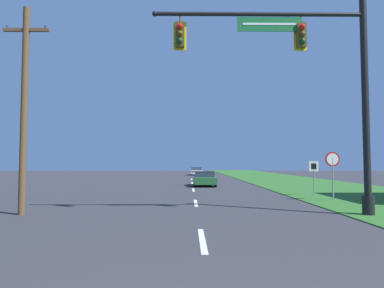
{
  "coord_description": "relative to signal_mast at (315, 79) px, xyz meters",
  "views": [
    {
      "loc": [
        -0.36,
        -2.88,
        1.99
      ],
      "look_at": [
        0.0,
        31.68,
        3.86
      ],
      "focal_mm": 32.0,
      "sensor_mm": 36.0,
      "label": 1
    }
  ],
  "objects": [
    {
      "name": "far_car",
      "position": [
        -3.61,
        41.75,
        -4.59
      ],
      "size": [
        1.82,
        4.37,
        1.19
      ],
      "color": "black",
      "rests_on": "ground"
    },
    {
      "name": "grass_verge_right",
      "position": [
        6.0,
        20.02,
        -5.17
      ],
      "size": [
        10.0,
        110.0,
        0.04
      ],
      "color": "#2D6626",
      "rests_on": "ground"
    },
    {
      "name": "route_sign_post",
      "position": [
        2.59,
        7.4,
        -3.67
      ],
      "size": [
        0.55,
        0.06,
        2.03
      ],
      "color": "gray",
      "rests_on": "grass_verge_right"
    },
    {
      "name": "stop_sign",
      "position": [
        2.65,
        4.89,
        -3.33
      ],
      "size": [
        0.76,
        0.07,
        2.5
      ],
      "color": "gray",
      "rests_on": "grass_verge_right"
    },
    {
      "name": "utility_pole_near",
      "position": [
        -11.23,
        0.37,
        -1.0
      ],
      "size": [
        1.8,
        0.26,
        8.09
      ],
      "color": "brown",
      "rests_on": "ground"
    },
    {
      "name": "signal_mast",
      "position": [
        0.0,
        0.0,
        0.0
      ],
      "size": [
        8.38,
        0.47,
        8.55
      ],
      "color": "black",
      "rests_on": "grass_verge_right"
    },
    {
      "name": "car_ahead",
      "position": [
        -3.48,
        16.35,
        -4.59
      ],
      "size": [
        1.83,
        4.27,
        1.19
      ],
      "color": "black",
      "rests_on": "ground"
    },
    {
      "name": "road_center_line",
      "position": [
        -4.5,
        12.02,
        -5.19
      ],
      "size": [
        0.16,
        34.8,
        0.01
      ],
      "color": "silver",
      "rests_on": "ground"
    }
  ]
}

